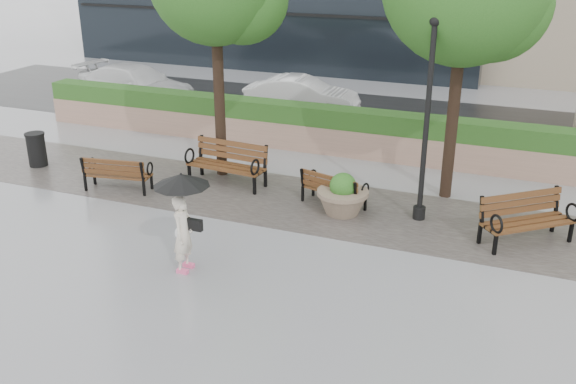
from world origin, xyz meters
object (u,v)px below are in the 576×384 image
at_px(bench_2, 333,196).
at_px(pedestrian, 183,213).
at_px(planter_left, 343,198).
at_px(trash_bin, 37,150).
at_px(lamppost, 426,134).
at_px(bench_0, 118,180).
at_px(car_right, 302,96).
at_px(bench_1, 227,173).
at_px(car_left, 137,85).
at_px(bench_3, 525,229).

xyz_separation_m(bench_2, pedestrian, (-1.69, -4.01, 0.94)).
height_order(planter_left, trash_bin, planter_left).
distance_m(trash_bin, lamppost, 10.72).
relative_size(bench_0, car_right, 0.43).
bearing_deg(planter_left, lamppost, 12.14).
xyz_separation_m(bench_1, bench_2, (2.99, -0.34, -0.07)).
distance_m(bench_2, planter_left, 0.50).
bearing_deg(planter_left, car_left, 145.85).
height_order(car_right, pedestrian, pedestrian).
bearing_deg(planter_left, bench_0, -172.91).
distance_m(bench_2, trash_bin, 8.56).
bearing_deg(lamppost, trash_bin, -178.07).
xyz_separation_m(bench_0, lamppost, (7.40, 1.08, 1.74)).
relative_size(bench_0, pedestrian, 0.89).
distance_m(lamppost, pedestrian, 5.55).
relative_size(bench_2, planter_left, 1.41).
relative_size(planter_left, trash_bin, 1.32).
distance_m(bench_2, car_right, 8.42).
bearing_deg(planter_left, bench_2, 134.20).
height_order(bench_1, pedestrian, pedestrian).
height_order(bench_3, car_right, car_right).
distance_m(bench_0, lamppost, 7.68).
bearing_deg(bench_0, bench_3, 174.60).
xyz_separation_m(bench_3, car_left, (-14.32, 7.03, 0.41)).
xyz_separation_m(planter_left, car_right, (-3.99, 7.91, 0.28)).
xyz_separation_m(bench_0, trash_bin, (-3.20, 0.72, 0.18)).
height_order(bench_2, trash_bin, trash_bin).
bearing_deg(bench_1, car_left, 142.62).
bearing_deg(pedestrian, bench_3, -62.07).
height_order(bench_2, lamppost, lamppost).
relative_size(trash_bin, pedestrian, 0.46).
xyz_separation_m(lamppost, car_left, (-12.03, 6.63, -1.29)).
height_order(bench_3, lamppost, lamppost).
distance_m(bench_0, planter_left, 5.73).
height_order(trash_bin, car_left, car_left).
xyz_separation_m(car_left, pedestrian, (8.30, -10.66, 0.47)).
distance_m(bench_0, bench_2, 5.46).
bearing_deg(car_left, car_right, -73.98).
height_order(planter_left, lamppost, lamppost).
bearing_deg(lamppost, pedestrian, -132.76).
height_order(bench_1, car_left, car_left).
bearing_deg(planter_left, pedestrian, -118.84).
xyz_separation_m(bench_1, lamppost, (5.03, -0.32, 1.68)).
xyz_separation_m(bench_2, car_right, (-3.66, 7.57, 0.42)).
relative_size(bench_3, pedestrian, 1.01).
relative_size(bench_3, trash_bin, 2.20).
relative_size(trash_bin, car_left, 0.18).
bearing_deg(bench_3, bench_2, 135.29).
relative_size(bench_0, planter_left, 1.47).
bearing_deg(trash_bin, planter_left, -0.08).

